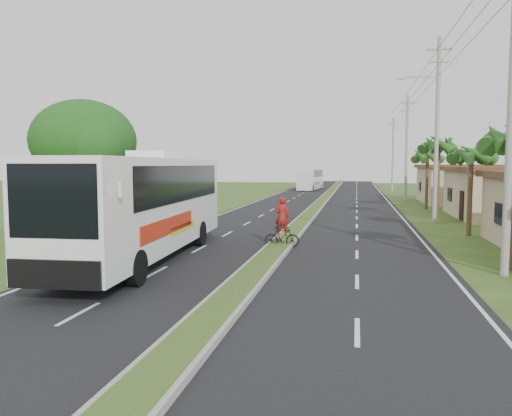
# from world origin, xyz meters

# --- Properties ---
(ground) EXTENTS (180.00, 180.00, 0.00)m
(ground) POSITION_xyz_m (0.00, 0.00, 0.00)
(ground) COLOR #334A1B
(ground) RESTS_ON ground
(road_asphalt) EXTENTS (14.00, 160.00, 0.02)m
(road_asphalt) POSITION_xyz_m (0.00, 20.00, 0.01)
(road_asphalt) COLOR black
(road_asphalt) RESTS_ON ground
(median_strip) EXTENTS (1.20, 160.00, 0.18)m
(median_strip) POSITION_xyz_m (0.00, 20.00, 0.10)
(median_strip) COLOR gray
(median_strip) RESTS_ON ground
(lane_edge_left) EXTENTS (0.12, 160.00, 0.01)m
(lane_edge_left) POSITION_xyz_m (-6.70, 20.00, 0.00)
(lane_edge_left) COLOR silver
(lane_edge_left) RESTS_ON ground
(lane_edge_right) EXTENTS (0.12, 160.00, 0.01)m
(lane_edge_right) POSITION_xyz_m (6.70, 20.00, 0.00)
(lane_edge_right) COLOR silver
(lane_edge_right) RESTS_ON ground
(shop_mid) EXTENTS (7.60, 10.60, 3.67)m
(shop_mid) POSITION_xyz_m (14.00, 22.00, 1.86)
(shop_mid) COLOR tan
(shop_mid) RESTS_ON ground
(shop_far) EXTENTS (8.60, 11.60, 3.82)m
(shop_far) POSITION_xyz_m (14.00, 36.00, 1.93)
(shop_far) COLOR tan
(shop_far) RESTS_ON ground
(palm_verge_b) EXTENTS (2.40, 2.40, 5.05)m
(palm_verge_b) POSITION_xyz_m (9.40, 12.00, 4.36)
(palm_verge_b) COLOR #473321
(palm_verge_b) RESTS_ON ground
(palm_verge_c) EXTENTS (2.40, 2.40, 5.85)m
(palm_verge_c) POSITION_xyz_m (8.80, 19.00, 5.12)
(palm_verge_c) COLOR #473321
(palm_verge_c) RESTS_ON ground
(palm_verge_d) EXTENTS (2.40, 2.40, 5.25)m
(palm_verge_d) POSITION_xyz_m (9.30, 28.00, 4.55)
(palm_verge_d) COLOR #473321
(palm_verge_d) RESTS_ON ground
(shade_tree) EXTENTS (6.30, 6.00, 7.54)m
(shade_tree) POSITION_xyz_m (-12.11, 10.02, 5.03)
(shade_tree) COLOR #473321
(shade_tree) RESTS_ON ground
(utility_pole_a) EXTENTS (1.60, 0.28, 11.00)m
(utility_pole_a) POSITION_xyz_m (8.50, 2.00, 5.67)
(utility_pole_a) COLOR gray
(utility_pole_a) RESTS_ON ground
(utility_pole_b) EXTENTS (3.20, 0.28, 12.00)m
(utility_pole_b) POSITION_xyz_m (8.47, 18.00, 6.26)
(utility_pole_b) COLOR gray
(utility_pole_b) RESTS_ON ground
(utility_pole_c) EXTENTS (1.60, 0.28, 11.00)m
(utility_pole_c) POSITION_xyz_m (8.50, 38.00, 5.67)
(utility_pole_c) COLOR gray
(utility_pole_c) RESTS_ON ground
(utility_pole_d) EXTENTS (1.60, 0.28, 10.50)m
(utility_pole_d) POSITION_xyz_m (8.50, 58.00, 5.42)
(utility_pole_d) COLOR gray
(utility_pole_d) RESTS_ON ground
(coach_bus_main) EXTENTS (3.59, 13.73, 4.39)m
(coach_bus_main) POSITION_xyz_m (-4.84, 2.31, 2.42)
(coach_bus_main) COLOR white
(coach_bus_main) RESTS_ON ground
(coach_bus_far) EXTENTS (3.10, 10.68, 3.07)m
(coach_bus_far) POSITION_xyz_m (-3.39, 59.41, 1.74)
(coach_bus_far) COLOR silver
(coach_bus_far) RESTS_ON ground
(motorcyclist) EXTENTS (1.62, 0.55, 2.36)m
(motorcyclist) POSITION_xyz_m (0.09, 6.25, 0.90)
(motorcyclist) COLOR black
(motorcyclist) RESTS_ON ground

